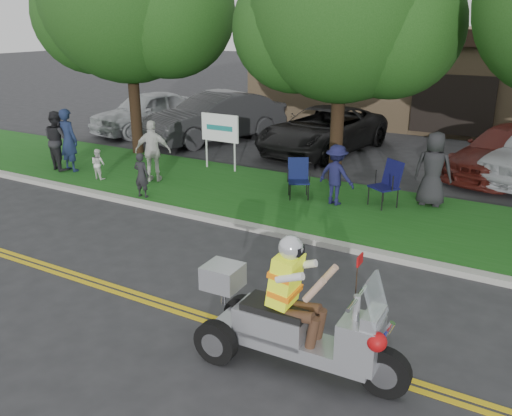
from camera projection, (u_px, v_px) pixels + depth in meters
The scene contains 23 objects.
ground at pixel (150, 282), 9.49m from camera, with size 120.00×120.00×0.00m, color #28282B.
centerline_near at pixel (127, 296), 9.02m from camera, with size 60.00×0.10×0.01m, color gold.
centerline_far at pixel (133, 292), 9.15m from camera, with size 60.00×0.10×0.01m, color gold.
curb at pixel (241, 225), 11.96m from camera, with size 60.00×0.25×0.12m, color #A8A89E.
grass_verge at pixel (286, 199), 13.71m from camera, with size 60.00×4.00×0.10m, color #195316.
commercial_building at pixel (474, 76), 23.36m from camera, with size 18.00×8.20×4.00m.
tree_left at pixel (130, 2), 16.67m from camera, with size 6.62×5.40×7.78m.
tree_mid at pixel (345, 16), 13.66m from camera, with size 5.88×4.80×7.05m.
business_sign at pixel (220, 131), 15.83m from camera, with size 1.25×0.06×1.75m.
trike_scooter at pixel (292, 323), 7.00m from camera, with size 2.85×0.96×1.87m.
lawn_chair_a at pixel (388, 181), 12.87m from camera, with size 0.81×0.82×1.10m.
lawn_chair_b at pixel (298, 175), 13.55m from camera, with size 0.72×0.72×0.98m.
spectator_adult_left at pixel (68, 140), 15.76m from camera, with size 0.67×0.44×1.83m, color #172240.
spectator_adult_mid at pixel (58, 140), 15.93m from camera, with size 0.84×0.66×1.74m, color black.
spectator_adult_right at pixel (153, 151), 14.77m from camera, with size 0.99×0.41×1.68m, color silver.
spectator_chair_a at pixel (336, 175), 12.94m from camera, with size 0.94×0.54×1.46m, color #16163D.
spectator_chair_b at pixel (433, 169), 12.83m from camera, with size 0.87×0.57×1.79m, color black.
child_left at pixel (142, 175), 13.53m from camera, with size 0.41×0.27×1.14m, color black.
child_right at pixel (98, 164), 15.10m from camera, with size 0.42×0.32×0.85m, color silver.
parked_car_far_left at pixel (147, 112), 21.79m from camera, with size 1.93×4.79×1.63m, color #ADB0B4.
parked_car_left at pixel (216, 117), 20.13m from camera, with size 1.89×5.42×1.79m, color #28292B.
parked_car_mid at pixel (323, 130), 18.48m from camera, with size 2.52×5.47×1.52m, color black.
parked_car_right at pixel (508, 152), 15.67m from camera, with size 1.98×4.87×1.41m, color #4D1712.
Camera 1 is at (5.89, -6.43, 4.38)m, focal length 38.00 mm.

